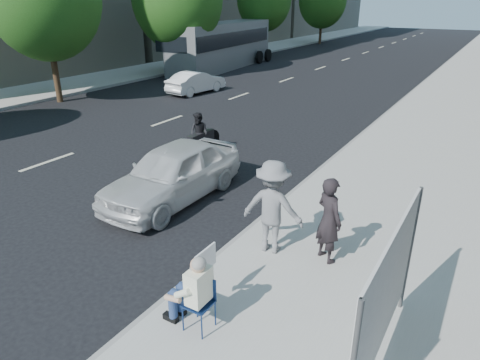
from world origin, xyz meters
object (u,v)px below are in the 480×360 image
Objects in this scene: pedestrian_woman at (329,220)px; bus at (223,46)px; white_sedan_mid at (196,82)px; protest_banner at (386,294)px; jogger at (273,207)px; seated_protester at (193,287)px; motorcycle at (200,136)px; white_sedan_near at (173,173)px.

bus is at bearing -20.95° from pedestrian_woman.
pedestrian_woman is at bearing 142.16° from white_sedan_mid.
bus is (-17.97, 23.34, 0.23)m from protest_banner.
pedestrian_woman is (1.08, 0.25, -0.10)m from jogger.
protest_banner is at bearing 13.08° from seated_protester.
motorcycle is at bearing -2.79° from pedestrian_woman.
motorcycle is at bearing -49.00° from jogger.
protest_banner is at bearing 140.83° from white_sedan_mid.
motorcycle is at bearing -64.44° from bus.
seated_protester is 2.62m from jogger.
jogger is at bearing -39.89° from motorcycle.
white_sedan_near is (-6.14, 3.07, -0.65)m from protest_banner.
bus is at bearing 122.29° from motorcycle.
white_sedan_mid is at bearing -55.99° from jogger.
white_sedan_near is 1.20× the size of white_sedan_mid.
motorcycle reaches higher than white_sedan_mid.
white_sedan_near is 23.48m from bus.
motorcycle is (-5.04, 4.39, -0.48)m from jogger.
protest_banner reaches higher than motorcycle.
seated_protester is 0.43× the size of protest_banner.
seated_protester is 0.64× the size of motorcycle.
seated_protester is at bearing -166.92° from protest_banner.
bus is at bearing 127.59° from protest_banner.
seated_protester is at bearing 81.78° from jogger.
white_sedan_mid is (-11.31, 12.57, -0.52)m from jogger.
bus reaches higher than protest_banner.
white_sedan_mid is at bearing 125.04° from white_sedan_near.
white_sedan_near is at bearing -65.32° from bus.
white_sedan_mid is 10.31m from motorcycle.
white_sedan_mid is at bearing 133.85° from protest_banner.
white_sedan_mid is (-12.40, 12.32, -0.42)m from pedestrian_woman.
bus is (-3.99, 8.78, 1.03)m from white_sedan_mid.
bus reaches higher than jogger.
jogger reaches higher than motorcycle.
jogger is at bearing -59.97° from bus.
jogger is at bearing 89.76° from seated_protester.
pedestrian_woman is (1.10, 2.86, 0.15)m from seated_protester.
seated_protester is 0.67× the size of jogger.
pedestrian_woman is at bearing -57.76° from bus.
seated_protester is 3.06m from pedestrian_woman.
bus is at bearing -58.60° from white_sedan_mid.
seated_protester is 0.75× the size of pedestrian_woman.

